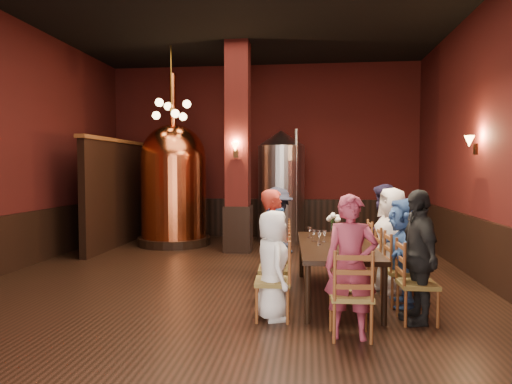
# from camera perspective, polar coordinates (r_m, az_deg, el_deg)

# --- Properties ---
(room) EXTENTS (10.00, 10.02, 4.50)m
(room) POSITION_cam_1_polar(r_m,az_deg,el_deg) (7.07, -3.35, 6.54)
(room) COLOR black
(room) RESTS_ON ground
(wainscot_right) EXTENTS (0.08, 9.90, 1.00)m
(wainscot_right) POSITION_cam_1_polar(r_m,az_deg,el_deg) (7.59, 27.90, -7.31)
(wainscot_right) COLOR black
(wainscot_right) RESTS_ON ground
(wainscot_back) EXTENTS (7.90, 0.08, 1.00)m
(wainscot_back) POSITION_cam_1_polar(r_m,az_deg,el_deg) (12.05, 0.75, -3.25)
(wainscot_back) COLOR black
(wainscot_back) RESTS_ON ground
(column) EXTENTS (0.58, 0.58, 4.50)m
(column) POSITION_cam_1_polar(r_m,az_deg,el_deg) (9.88, -2.27, 5.54)
(column) COLOR #400F0D
(column) RESTS_ON ground
(partition) EXTENTS (0.22, 3.50, 2.40)m
(partition) POSITION_cam_1_polar(r_m,az_deg,el_deg) (11.09, -16.90, -0.30)
(partition) COLOR black
(partition) RESTS_ON ground
(pendant_cluster) EXTENTS (0.90, 0.90, 1.70)m
(pendant_cluster) POSITION_cam_1_polar(r_m,az_deg,el_deg) (10.38, -10.52, 10.07)
(pendant_cluster) COLOR #A57226
(pendant_cluster) RESTS_ON room
(sconce_wall) EXTENTS (0.20, 0.20, 0.36)m
(sconce_wall) POSITION_cam_1_polar(r_m,az_deg,el_deg) (8.22, 25.76, 5.41)
(sconce_wall) COLOR black
(sconce_wall) RESTS_ON room
(sconce_column) EXTENTS (0.20, 0.20, 0.36)m
(sconce_column) POSITION_cam_1_polar(r_m,az_deg,el_deg) (9.58, -2.54, 5.31)
(sconce_column) COLOR black
(sconce_column) RESTS_ON column
(dining_table) EXTENTS (1.11, 2.44, 0.75)m
(dining_table) POSITION_cam_1_polar(r_m,az_deg,el_deg) (6.53, 9.93, -6.96)
(dining_table) COLOR black
(dining_table) RESTS_ON ground
(chair_0) EXTENTS (0.48, 0.48, 0.92)m
(chair_0) POSITION_cam_1_polar(r_m,az_deg,el_deg) (5.57, 2.10, -11.05)
(chair_0) COLOR brown
(chair_0) RESTS_ON ground
(person_0) EXTENTS (0.59, 0.73, 1.31)m
(person_0) POSITION_cam_1_polar(r_m,az_deg,el_deg) (5.53, 2.10, -9.09)
(person_0) COLOR white
(person_0) RESTS_ON ground
(chair_1) EXTENTS (0.48, 0.48, 0.92)m
(chair_1) POSITION_cam_1_polar(r_m,az_deg,el_deg) (6.22, 2.31, -9.56)
(chair_1) COLOR brown
(chair_1) RESTS_ON ground
(person_1) EXTENTS (0.43, 0.60, 1.53)m
(person_1) POSITION_cam_1_polar(r_m,az_deg,el_deg) (6.16, 2.31, -6.80)
(person_1) COLOR #A6291C
(person_1) RESTS_ON ground
(chair_2) EXTENTS (0.48, 0.48, 0.92)m
(chair_2) POSITION_cam_1_polar(r_m,az_deg,el_deg) (6.87, 2.47, -8.36)
(chair_2) COLOR brown
(chair_2) RESTS_ON ground
(person_2) EXTENTS (0.41, 0.66, 1.26)m
(person_2) POSITION_cam_1_polar(r_m,az_deg,el_deg) (6.84, 2.48, -6.95)
(person_2) COLOR #2A518E
(person_2) RESTS_ON ground
(chair_3) EXTENTS (0.48, 0.48, 0.92)m
(chair_3) POSITION_cam_1_polar(r_m,az_deg,el_deg) (7.53, 2.61, -7.36)
(chair_3) COLOR brown
(chair_3) RESTS_ON ground
(person_3) EXTENTS (0.90, 1.11, 1.50)m
(person_3) POSITION_cam_1_polar(r_m,az_deg,el_deg) (7.48, 2.61, -5.16)
(person_3) COLOR black
(person_3) RESTS_ON ground
(chair_4) EXTENTS (0.48, 0.48, 0.92)m
(chair_4) POSITION_cam_1_polar(r_m,az_deg,el_deg) (5.77, 19.53, -10.72)
(chair_4) COLOR brown
(chair_4) RESTS_ON ground
(person_4) EXTENTS (0.50, 0.96, 1.57)m
(person_4) POSITION_cam_1_polar(r_m,az_deg,el_deg) (5.71, 19.59, -7.56)
(person_4) COLOR black
(person_4) RESTS_ON ground
(chair_5) EXTENTS (0.48, 0.48, 0.92)m
(chair_5) POSITION_cam_1_polar(r_m,az_deg,el_deg) (6.40, 17.91, -9.34)
(chair_5) COLOR brown
(chair_5) RESTS_ON ground
(person_5) EXTENTS (0.51, 1.35, 1.42)m
(person_5) POSITION_cam_1_polar(r_m,az_deg,el_deg) (6.36, 17.94, -7.12)
(person_5) COLOR #2E4F8C
(person_5) RESTS_ON ground
(chair_6) EXTENTS (0.48, 0.48, 0.92)m
(chair_6) POSITION_cam_1_polar(r_m,az_deg,el_deg) (7.03, 16.60, -8.21)
(chair_6) COLOR brown
(chair_6) RESTS_ON ground
(person_6) EXTENTS (0.64, 0.84, 1.53)m
(person_6) POSITION_cam_1_polar(r_m,az_deg,el_deg) (6.98, 16.64, -5.77)
(person_6) COLOR silver
(person_6) RESTS_ON ground
(chair_7) EXTENTS (0.48, 0.48, 0.92)m
(chair_7) POSITION_cam_1_polar(r_m,az_deg,el_deg) (7.68, 15.50, -7.26)
(chair_7) COLOR brown
(chair_7) RESTS_ON ground
(person_7) EXTENTS (0.57, 0.83, 1.56)m
(person_7) POSITION_cam_1_polar(r_m,az_deg,el_deg) (7.63, 15.54, -4.90)
(person_7) COLOR #1F1932
(person_7) RESTS_ON ground
(chair_8) EXTENTS (0.48, 0.48, 0.92)m
(chair_8) POSITION_cam_1_polar(r_m,az_deg,el_deg) (5.08, 11.75, -12.50)
(chair_8) COLOR brown
(chair_8) RESTS_ON ground
(person_8) EXTENTS (0.58, 0.40, 1.54)m
(person_8) POSITION_cam_1_polar(r_m,az_deg,el_deg) (5.01, 11.79, -9.10)
(person_8) COLOR #923047
(person_8) RESTS_ON ground
(copper_kettle) EXTENTS (1.96, 1.96, 4.02)m
(copper_kettle) POSITION_cam_1_polar(r_m,az_deg,el_deg) (10.93, -10.25, 1.13)
(copper_kettle) COLOR black
(copper_kettle) RESTS_ON ground
(steel_vessel) EXTENTS (1.16, 1.16, 2.73)m
(steel_vessel) POSITION_cam_1_polar(r_m,az_deg,el_deg) (11.11, 3.16, 0.68)
(steel_vessel) COLOR #B2B2B7
(steel_vessel) RESTS_ON ground
(rose_vase) EXTENTS (0.22, 0.22, 0.37)m
(rose_vase) POSITION_cam_1_polar(r_m,az_deg,el_deg) (7.22, 9.73, -3.56)
(rose_vase) COLOR white
(rose_vase) RESTS_ON dining_table
(wine_glass_0) EXTENTS (0.07, 0.07, 0.17)m
(wine_glass_0) POSITION_cam_1_polar(r_m,az_deg,el_deg) (7.04, 10.43, -5.04)
(wine_glass_0) COLOR white
(wine_glass_0) RESTS_ON dining_table
(wine_glass_1) EXTENTS (0.07, 0.07, 0.17)m
(wine_glass_1) POSITION_cam_1_polar(r_m,az_deg,el_deg) (6.41, 7.90, -5.80)
(wine_glass_1) COLOR white
(wine_glass_1) RESTS_ON dining_table
(wine_glass_2) EXTENTS (0.07, 0.07, 0.17)m
(wine_glass_2) POSITION_cam_1_polar(r_m,az_deg,el_deg) (6.68, 7.22, -5.43)
(wine_glass_2) COLOR white
(wine_glass_2) RESTS_ON dining_table
(wine_glass_3) EXTENTS (0.07, 0.07, 0.17)m
(wine_glass_3) POSITION_cam_1_polar(r_m,az_deg,el_deg) (6.67, 12.73, -5.50)
(wine_glass_3) COLOR white
(wine_glass_3) RESTS_ON dining_table
(wine_glass_4) EXTENTS (0.07, 0.07, 0.17)m
(wine_glass_4) POSITION_cam_1_polar(r_m,az_deg,el_deg) (7.00, 6.68, -5.05)
(wine_glass_4) COLOR white
(wine_glass_4) RESTS_ON dining_table
(wine_glass_5) EXTENTS (0.07, 0.07, 0.17)m
(wine_glass_5) POSITION_cam_1_polar(r_m,az_deg,el_deg) (5.62, 11.57, -7.08)
(wine_glass_5) COLOR white
(wine_glass_5) RESTS_ON dining_table
(wine_glass_6) EXTENTS (0.07, 0.07, 0.17)m
(wine_glass_6) POSITION_cam_1_polar(r_m,az_deg,el_deg) (6.62, 7.85, -5.52)
(wine_glass_6) COLOR white
(wine_glass_6) RESTS_ON dining_table
(wine_glass_7) EXTENTS (0.07, 0.07, 0.17)m
(wine_glass_7) POSITION_cam_1_polar(r_m,az_deg,el_deg) (6.81, 12.28, -5.32)
(wine_glass_7) COLOR white
(wine_glass_7) RESTS_ON dining_table
(wine_glass_8) EXTENTS (0.07, 0.07, 0.17)m
(wine_glass_8) POSITION_cam_1_polar(r_m,az_deg,el_deg) (6.14, 9.77, -6.20)
(wine_glass_8) COLOR white
(wine_glass_8) RESTS_ON dining_table
(wine_glass_9) EXTENTS (0.07, 0.07, 0.17)m
(wine_glass_9) POSITION_cam_1_polar(r_m,az_deg,el_deg) (6.64, 8.55, -5.50)
(wine_glass_9) COLOR white
(wine_glass_9) RESTS_ON dining_table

